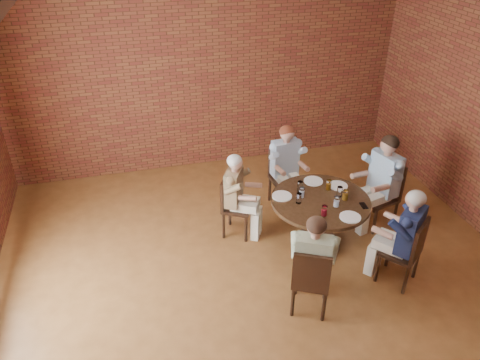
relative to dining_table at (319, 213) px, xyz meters
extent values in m
plane|color=#945C2D|center=(-0.90, -0.80, -0.53)|extent=(7.00, 7.00, 0.00)
plane|color=brown|center=(-0.90, 2.70, 1.17)|extent=(7.00, 0.00, 7.00)
cylinder|color=black|center=(0.00, 0.00, -0.50)|extent=(0.64, 0.64, 0.06)
cylinder|color=black|center=(0.00, 0.00, -0.18)|extent=(0.18, 0.18, 0.64)
cylinder|color=#3E2616|center=(0.00, 0.00, 0.20)|extent=(1.28, 1.28, 0.05)
cube|color=black|center=(1.02, 0.26, -0.10)|extent=(0.55, 0.55, 0.04)
cube|color=black|center=(1.21, 0.32, 0.18)|extent=(0.15, 0.45, 0.52)
cylinder|color=black|center=(0.78, 0.40, -0.32)|extent=(0.04, 0.04, 0.41)
cylinder|color=black|center=(0.88, 0.03, -0.32)|extent=(0.04, 0.04, 0.41)
cylinder|color=black|center=(1.16, 0.50, -0.32)|extent=(0.04, 0.04, 0.41)
cylinder|color=black|center=(1.25, 0.13, -0.32)|extent=(0.04, 0.04, 0.41)
cube|color=black|center=(-0.08, 1.06, -0.10)|extent=(0.44, 0.44, 0.04)
cube|color=black|center=(-0.10, 1.25, 0.16)|extent=(0.41, 0.07, 0.47)
cylinder|color=black|center=(-0.24, 0.87, -0.32)|extent=(0.04, 0.04, 0.41)
cylinder|color=black|center=(0.11, 0.90, -0.32)|extent=(0.04, 0.04, 0.41)
cylinder|color=black|center=(-0.27, 1.22, -0.32)|extent=(0.04, 0.04, 0.41)
cylinder|color=black|center=(0.08, 1.25, -0.32)|extent=(0.04, 0.04, 0.41)
cube|color=black|center=(-0.96, 0.55, -0.10)|extent=(0.52, 0.52, 0.04)
cube|color=black|center=(-1.11, 0.63, 0.14)|extent=(0.22, 0.35, 0.43)
cylinder|color=black|center=(-0.90, 0.33, -0.32)|extent=(0.04, 0.04, 0.41)
cylinder|color=black|center=(-0.75, 0.61, -0.32)|extent=(0.04, 0.04, 0.41)
cylinder|color=black|center=(-1.18, 0.49, -0.32)|extent=(0.04, 0.04, 0.41)
cylinder|color=black|center=(-1.02, 0.77, -0.32)|extent=(0.04, 0.04, 0.41)
cube|color=black|center=(-0.53, -1.02, -0.10)|extent=(0.55, 0.55, 0.04)
cube|color=black|center=(-0.61, -1.18, 0.15)|extent=(0.38, 0.22, 0.46)
cylinder|color=black|center=(-0.29, -0.95, -0.32)|extent=(0.04, 0.04, 0.41)
cylinder|color=black|center=(-0.60, -0.79, -0.32)|extent=(0.04, 0.04, 0.41)
cylinder|color=black|center=(-0.45, -1.25, -0.32)|extent=(0.04, 0.04, 0.41)
cylinder|color=black|center=(-0.76, -1.09, -0.32)|extent=(0.04, 0.04, 0.41)
cube|color=black|center=(0.68, -0.87, -0.10)|extent=(0.58, 0.58, 0.04)
cube|color=black|center=(0.80, -1.01, 0.16)|extent=(0.35, 0.29, 0.47)
cylinder|color=black|center=(0.71, -0.62, -0.32)|extent=(0.04, 0.04, 0.41)
cylinder|color=black|center=(0.43, -0.84, -0.32)|extent=(0.04, 0.04, 0.41)
cylinder|color=black|center=(0.93, -0.90, -0.32)|extent=(0.04, 0.04, 0.41)
cylinder|color=black|center=(0.65, -1.12, -0.32)|extent=(0.04, 0.04, 0.41)
cylinder|color=white|center=(0.35, 0.24, 0.23)|extent=(0.26, 0.26, 0.01)
cylinder|color=white|center=(0.08, 0.44, 0.23)|extent=(0.26, 0.26, 0.01)
cylinder|color=white|center=(-0.46, 0.19, 0.23)|extent=(0.26, 0.26, 0.01)
cylinder|color=white|center=(0.18, -0.46, 0.23)|extent=(0.26, 0.26, 0.01)
cylinder|color=white|center=(0.26, 0.01, 0.29)|extent=(0.07, 0.07, 0.14)
cylinder|color=white|center=(0.19, 0.20, 0.29)|extent=(0.07, 0.07, 0.14)
cylinder|color=white|center=(-0.19, 0.26, 0.29)|extent=(0.07, 0.07, 0.14)
cylinder|color=white|center=(-0.22, 0.12, 0.29)|extent=(0.07, 0.07, 0.14)
cylinder|color=white|center=(-0.31, 0.00, 0.29)|extent=(0.07, 0.07, 0.14)
cylinder|color=white|center=(-0.11, -0.34, 0.29)|extent=(0.07, 0.07, 0.14)
cylinder|color=white|center=(0.12, -0.19, 0.29)|extent=(0.07, 0.07, 0.14)
cylinder|color=white|center=(0.30, -0.08, 0.29)|extent=(0.07, 0.07, 0.14)
cube|color=black|center=(0.46, -0.28, 0.23)|extent=(0.08, 0.15, 0.01)
camera|label=1|loc=(-2.30, -4.57, 3.55)|focal=35.00mm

